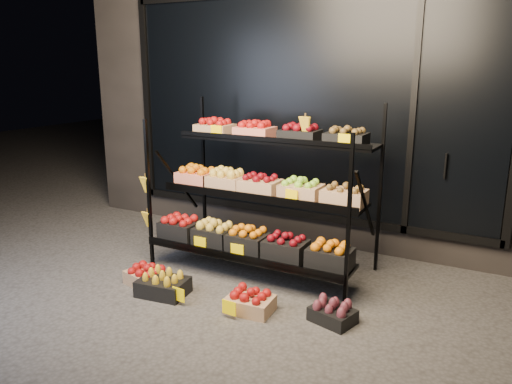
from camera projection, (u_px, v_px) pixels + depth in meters
The scene contains 9 objects.
ground at pixel (229, 293), 4.51m from camera, with size 24.00×24.00×0.00m, color #514F4C.
building at pixel (333, 86), 6.28m from camera, with size 6.00×2.08×3.50m.
display_rack at pixel (259, 194), 4.83m from camera, with size 2.18×1.02×1.66m.
tag_floor_a at pixel (179, 299), 4.27m from camera, with size 0.13×0.01×0.12m, color #FFD500.
tag_floor_b at pixel (229, 312), 4.04m from camera, with size 0.13×0.01×0.12m, color #FFD500.
floor_crate_left at pixel (146, 276), 4.66m from camera, with size 0.43×0.36×0.19m.
floor_crate_midleft at pixel (163, 284), 4.46m from camera, with size 0.46×0.36×0.21m.
floor_crate_midright at pixel (250, 301), 4.16m from camera, with size 0.39×0.30×0.19m.
floor_crate_right at pixel (333, 312), 3.99m from camera, with size 0.39×0.33×0.18m.
Camera 1 is at (2.17, -3.53, 2.01)m, focal length 35.00 mm.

